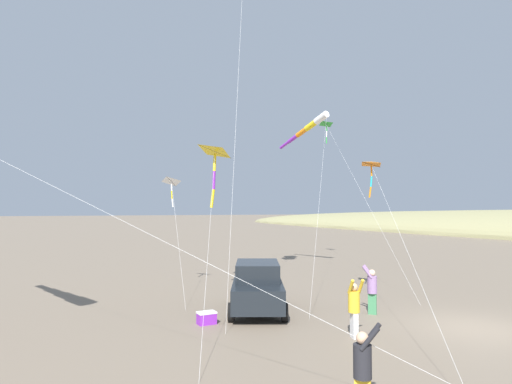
{
  "coord_description": "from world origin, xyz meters",
  "views": [
    {
      "loc": [
        13.08,
        9.59,
        3.88
      ],
      "look_at": [
        3.01,
        -9.84,
        4.77
      ],
      "focal_mm": 30.8,
      "sensor_mm": 36.0,
      "label": 1
    }
  ],
  "objects_px": {
    "person_child_grey_jacket": "(354,305)",
    "kite_delta_long_streamer_left": "(172,182)",
    "kite_delta_purple_drifting": "(327,125)",
    "kite_delta_rainbow_low_near": "(372,165)",
    "parked_car": "(257,286)",
    "person_adult_flyer": "(363,367)",
    "kite_windsock_orange_high_right": "(309,127)",
    "person_child_green_jacket": "(372,287)",
    "cooler_box": "(207,318)",
    "kite_delta_yellow_midlevel": "(216,152)"
  },
  "relations": [
    {
      "from": "person_child_grey_jacket",
      "to": "kite_delta_long_streamer_left",
      "type": "relative_size",
      "value": 0.33
    },
    {
      "from": "person_adult_flyer",
      "to": "person_child_green_jacket",
      "type": "xyz_separation_m",
      "value": [
        -5.83,
        -6.2,
        0.03
      ]
    },
    {
      "from": "person_adult_flyer",
      "to": "kite_delta_purple_drifting",
      "type": "height_order",
      "value": "kite_delta_purple_drifting"
    },
    {
      "from": "kite_delta_purple_drifting",
      "to": "cooler_box",
      "type": "bearing_deg",
      "value": 41.37
    },
    {
      "from": "parked_car",
      "to": "kite_delta_long_streamer_left",
      "type": "bearing_deg",
      "value": -75.6
    },
    {
      "from": "parked_car",
      "to": "person_child_green_jacket",
      "type": "distance_m",
      "value": 4.29
    },
    {
      "from": "parked_car",
      "to": "person_adult_flyer",
      "type": "height_order",
      "value": "parked_car"
    },
    {
      "from": "cooler_box",
      "to": "kite_delta_rainbow_low_near",
      "type": "height_order",
      "value": "kite_delta_rainbow_low_near"
    },
    {
      "from": "kite_delta_yellow_midlevel",
      "to": "kite_delta_purple_drifting",
      "type": "bearing_deg",
      "value": -147.57
    },
    {
      "from": "cooler_box",
      "to": "person_adult_flyer",
      "type": "height_order",
      "value": "person_adult_flyer"
    },
    {
      "from": "person_child_grey_jacket",
      "to": "kite_delta_purple_drifting",
      "type": "distance_m",
      "value": 22.13
    },
    {
      "from": "cooler_box",
      "to": "person_child_green_jacket",
      "type": "xyz_separation_m",
      "value": [
        -5.98,
        1.52,
        0.78
      ]
    },
    {
      "from": "person_child_grey_jacket",
      "to": "kite_delta_long_streamer_left",
      "type": "height_order",
      "value": "kite_delta_long_streamer_left"
    },
    {
      "from": "cooler_box",
      "to": "person_child_green_jacket",
      "type": "height_order",
      "value": "person_child_green_jacket"
    },
    {
      "from": "kite_delta_long_streamer_left",
      "to": "kite_delta_rainbow_low_near",
      "type": "bearing_deg",
      "value": 136.27
    },
    {
      "from": "kite_delta_rainbow_low_near",
      "to": "kite_delta_purple_drifting",
      "type": "relative_size",
      "value": 0.65
    },
    {
      "from": "kite_delta_yellow_midlevel",
      "to": "kite_windsock_orange_high_right",
      "type": "distance_m",
      "value": 9.25
    },
    {
      "from": "parked_car",
      "to": "person_adult_flyer",
      "type": "bearing_deg",
      "value": 75.28
    },
    {
      "from": "person_child_grey_jacket",
      "to": "kite_delta_rainbow_low_near",
      "type": "distance_m",
      "value": 7.62
    },
    {
      "from": "parked_car",
      "to": "kite_delta_purple_drifting",
      "type": "relative_size",
      "value": 0.31
    },
    {
      "from": "kite_delta_yellow_midlevel",
      "to": "parked_car",
      "type": "bearing_deg",
      "value": 90.16
    },
    {
      "from": "parked_car",
      "to": "person_child_grey_jacket",
      "type": "xyz_separation_m",
      "value": [
        -0.99,
        4.45,
        0.04
      ]
    },
    {
      "from": "parked_car",
      "to": "kite_delta_long_streamer_left",
      "type": "height_order",
      "value": "kite_delta_long_streamer_left"
    },
    {
      "from": "person_child_green_jacket",
      "to": "kite_delta_purple_drifting",
      "type": "relative_size",
      "value": 0.12
    },
    {
      "from": "person_adult_flyer",
      "to": "kite_delta_long_streamer_left",
      "type": "relative_size",
      "value": 0.32
    },
    {
      "from": "cooler_box",
      "to": "kite_delta_long_streamer_left",
      "type": "height_order",
      "value": "kite_delta_long_streamer_left"
    },
    {
      "from": "kite_delta_yellow_midlevel",
      "to": "kite_delta_purple_drifting",
      "type": "height_order",
      "value": "kite_delta_purple_drifting"
    },
    {
      "from": "kite_delta_rainbow_low_near",
      "to": "kite_delta_purple_drifting",
      "type": "xyz_separation_m",
      "value": [
        -6.96,
        -12.57,
        4.56
      ]
    },
    {
      "from": "person_child_grey_jacket",
      "to": "kite_delta_purple_drifting",
      "type": "relative_size",
      "value": 0.12
    },
    {
      "from": "kite_delta_yellow_midlevel",
      "to": "kite_delta_rainbow_low_near",
      "type": "distance_m",
      "value": 7.2
    },
    {
      "from": "cooler_box",
      "to": "parked_car",
      "type": "bearing_deg",
      "value": -160.4
    },
    {
      "from": "parked_car",
      "to": "cooler_box",
      "type": "xyz_separation_m",
      "value": [
        2.4,
        0.85,
        -0.74
      ]
    },
    {
      "from": "kite_delta_long_streamer_left",
      "to": "kite_delta_purple_drifting",
      "type": "bearing_deg",
      "value": -156.75
    },
    {
      "from": "parked_car",
      "to": "cooler_box",
      "type": "distance_m",
      "value": 2.65
    },
    {
      "from": "kite_delta_long_streamer_left",
      "to": "kite_delta_rainbow_low_near",
      "type": "xyz_separation_m",
      "value": [
        -6.91,
        6.61,
        0.58
      ]
    },
    {
      "from": "kite_delta_long_streamer_left",
      "to": "kite_windsock_orange_high_right",
      "type": "distance_m",
      "value": 10.52
    },
    {
      "from": "kite_delta_long_streamer_left",
      "to": "kite_delta_rainbow_low_near",
      "type": "relative_size",
      "value": 0.57
    },
    {
      "from": "cooler_box",
      "to": "kite_delta_yellow_midlevel",
      "type": "bearing_deg",
      "value": -115.0
    },
    {
      "from": "person_child_grey_jacket",
      "to": "kite_windsock_orange_high_right",
      "type": "relative_size",
      "value": 0.14
    },
    {
      "from": "cooler_box",
      "to": "person_child_grey_jacket",
      "type": "distance_m",
      "value": 5.0
    },
    {
      "from": "kite_delta_rainbow_low_near",
      "to": "kite_delta_long_streamer_left",
      "type": "bearing_deg",
      "value": -43.73
    },
    {
      "from": "person_child_grey_jacket",
      "to": "kite_delta_rainbow_low_near",
      "type": "relative_size",
      "value": 0.19
    },
    {
      "from": "kite_windsock_orange_high_right",
      "to": "person_child_green_jacket",
      "type": "bearing_deg",
      "value": 67.4
    },
    {
      "from": "person_child_grey_jacket",
      "to": "person_adult_flyer",
      "type": "bearing_deg",
      "value": 51.78
    },
    {
      "from": "kite_delta_yellow_midlevel",
      "to": "kite_delta_rainbow_low_near",
      "type": "xyz_separation_m",
      "value": [
        -5.35,
        4.75,
        -0.81
      ]
    },
    {
      "from": "person_child_grey_jacket",
      "to": "kite_delta_long_streamer_left",
      "type": "distance_m",
      "value": 11.69
    },
    {
      "from": "kite_windsock_orange_high_right",
      "to": "cooler_box",
      "type": "bearing_deg",
      "value": 41.08
    },
    {
      "from": "person_adult_flyer",
      "to": "kite_delta_yellow_midlevel",
      "type": "xyz_separation_m",
      "value": [
        -2.24,
        -12.83,
        5.68
      ]
    },
    {
      "from": "cooler_box",
      "to": "person_adult_flyer",
      "type": "xyz_separation_m",
      "value": [
        -0.15,
        7.71,
        0.75
      ]
    },
    {
      "from": "person_child_green_jacket",
      "to": "person_child_grey_jacket",
      "type": "bearing_deg",
      "value": 38.81
    }
  ]
}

